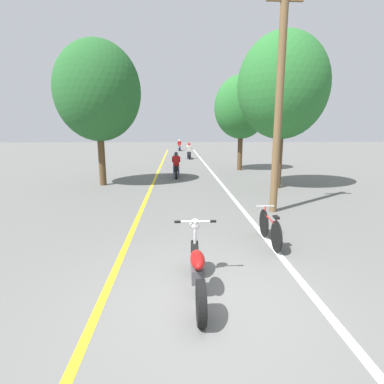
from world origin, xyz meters
name	(u,v)px	position (x,y,z in m)	size (l,w,h in m)	color
ground_plane	(208,298)	(0.00, 0.00, 0.00)	(120.00, 120.00, 0.00)	#60605E
lane_stripe_center	(155,179)	(-1.70, 12.14, 0.00)	(0.14, 48.00, 0.01)	yellow
lane_stripe_edge	(217,178)	(1.74, 12.14, 0.00)	(0.14, 48.00, 0.01)	white
utility_pole	(279,100)	(2.71, 5.13, 3.59)	(1.10, 0.24, 7.00)	brown
roadside_tree_right_near	(283,86)	(4.21, 9.22, 4.53)	(4.00, 3.60, 6.85)	#513A23
roadside_tree_right_far	(241,107)	(3.72, 15.47, 4.07)	(3.50, 3.15, 6.10)	#513A23
roadside_tree_left	(98,92)	(-4.11, 10.33, 4.40)	(3.97, 3.58, 6.70)	#513A23
motorcycle_foreground	(197,269)	(-0.16, 0.19, 0.43)	(0.74, 2.16, 1.11)	black
motorcycle_rider_lead	(176,168)	(-0.52, 12.68, 0.54)	(0.50, 2.05, 1.44)	black
motorcycle_rider_mid	(189,153)	(0.64, 23.50, 0.56)	(0.50, 2.02, 1.47)	black
motorcycle_rider_far	(179,146)	(-0.15, 34.44, 0.53)	(0.50, 2.05, 1.41)	black
bicycle_parked	(270,228)	(1.71, 2.31, 0.38)	(0.44, 1.68, 0.83)	black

